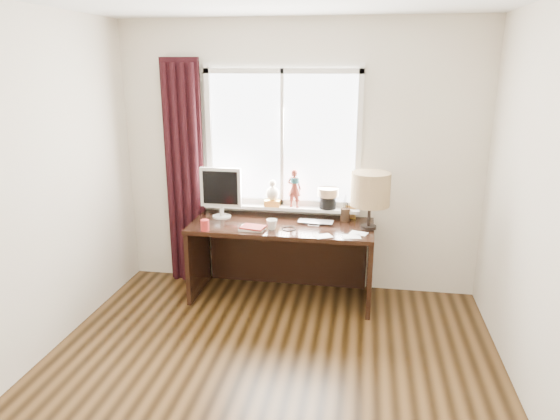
% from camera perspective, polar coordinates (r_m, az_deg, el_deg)
% --- Properties ---
extents(floor, '(3.50, 4.00, 0.00)m').
position_cam_1_polar(floor, '(3.56, -2.79, -21.58)').
color(floor, brown).
rests_on(floor, ground).
extents(wall_back, '(3.50, 0.00, 2.60)m').
position_cam_1_polar(wall_back, '(4.86, 2.08, 5.84)').
color(wall_back, silver).
rests_on(wall_back, ground).
extents(laptop, '(0.34, 0.23, 0.03)m').
position_cam_1_polar(laptop, '(4.68, 4.13, -1.41)').
color(laptop, silver).
rests_on(laptop, desk).
extents(mug, '(0.14, 0.14, 0.10)m').
position_cam_1_polar(mug, '(4.49, -0.95, -1.62)').
color(mug, white).
rests_on(mug, desk).
extents(red_cup, '(0.08, 0.08, 0.10)m').
position_cam_1_polar(red_cup, '(4.51, -8.58, -1.73)').
color(red_cup, '#A12320').
rests_on(red_cup, desk).
extents(window, '(1.52, 0.21, 1.40)m').
position_cam_1_polar(window, '(4.83, 0.34, 5.86)').
color(window, white).
rests_on(window, ground).
extents(curtain, '(0.38, 0.09, 2.25)m').
position_cam_1_polar(curtain, '(5.08, -10.87, 3.89)').
color(curtain, black).
rests_on(curtain, floor).
extents(desk, '(1.70, 0.70, 0.75)m').
position_cam_1_polar(desk, '(4.83, 0.37, -4.02)').
color(desk, black).
rests_on(desk, floor).
extents(monitor, '(0.40, 0.18, 0.49)m').
position_cam_1_polar(monitor, '(4.82, -6.78, 2.33)').
color(monitor, beige).
rests_on(monitor, desk).
extents(notebook_stack, '(0.24, 0.19, 0.03)m').
position_cam_1_polar(notebook_stack, '(4.51, -3.16, -2.05)').
color(notebook_stack, beige).
rests_on(notebook_stack, desk).
extents(brush_holder, '(0.09, 0.09, 0.25)m').
position_cam_1_polar(brush_holder, '(4.78, 7.47, -0.52)').
color(brush_holder, black).
rests_on(brush_holder, desk).
extents(icon_frame, '(0.10, 0.04, 0.13)m').
position_cam_1_polar(icon_frame, '(4.85, 8.09, -0.24)').
color(icon_frame, gold).
rests_on(icon_frame, desk).
extents(table_lamp, '(0.35, 0.35, 0.52)m').
position_cam_1_polar(table_lamp, '(4.50, 10.30, 2.28)').
color(table_lamp, black).
rests_on(table_lamp, desk).
extents(loose_papers, '(0.48, 0.29, 0.00)m').
position_cam_1_polar(loose_papers, '(4.39, 7.39, -2.89)').
color(loose_papers, white).
rests_on(loose_papers, desk).
extents(desk_cables, '(0.32, 0.43, 0.01)m').
position_cam_1_polar(desk_cables, '(4.64, 2.34, -1.64)').
color(desk_cables, black).
rests_on(desk_cables, desk).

